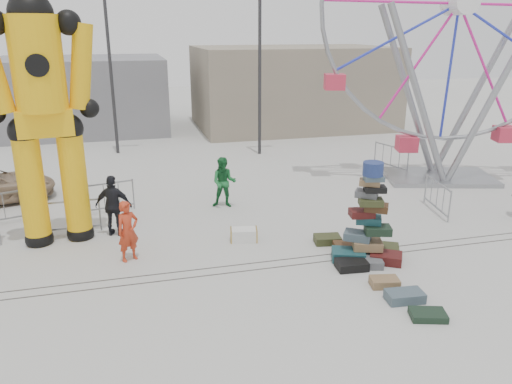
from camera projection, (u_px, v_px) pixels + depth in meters
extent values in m
plane|color=#9E9E99|center=(277.00, 278.00, 12.78)|extent=(90.00, 90.00, 0.00)
cube|color=#47443F|center=(271.00, 268.00, 13.33)|extent=(40.00, 0.04, 0.01)
cube|color=#47443F|center=(267.00, 262.00, 13.70)|extent=(40.00, 0.04, 0.01)
cube|color=gray|center=(292.00, 87.00, 32.06)|extent=(12.00, 8.00, 5.00)
cube|color=gray|center=(82.00, 94.00, 30.89)|extent=(10.00, 8.00, 4.40)
cylinder|color=#2D2D30|center=(260.00, 74.00, 24.20)|extent=(0.16, 0.16, 8.00)
cylinder|color=#2D2D30|center=(111.00, 73.00, 24.37)|extent=(0.16, 0.16, 8.00)
cube|color=#19464D|center=(348.00, 255.00, 13.77)|extent=(1.06, 0.89, 0.29)
cube|color=#4D1514|center=(386.00, 258.00, 13.63)|extent=(1.03, 0.94, 0.27)
cube|color=#472C17|center=(348.00, 247.00, 14.30)|extent=(0.88, 0.68, 0.25)
cube|color=#373D1E|center=(384.00, 249.00, 14.16)|extent=(0.98, 0.87, 0.27)
cube|color=#595C61|center=(368.00, 263.00, 13.39)|extent=(0.87, 0.69, 0.23)
cube|color=black|center=(365.00, 245.00, 14.44)|extent=(0.90, 0.80, 0.25)
cube|color=olive|center=(367.00, 245.00, 13.77)|extent=(0.92, 0.76, 0.25)
cube|color=#475B66|center=(357.00, 236.00, 13.77)|extent=(0.88, 0.81, 0.23)
cube|color=#192E1F|center=(378.00, 230.00, 13.57)|extent=(0.80, 0.65, 0.23)
cube|color=#19464D|center=(369.00, 220.00, 13.72)|extent=(0.81, 0.70, 0.20)
cube|color=#4D1514|center=(362.00, 213.00, 13.63)|extent=(0.72, 0.55, 0.20)
cube|color=#472C17|center=(376.00, 207.00, 13.46)|extent=(0.75, 0.69, 0.20)
cube|color=#373D1E|center=(371.00, 202.00, 13.32)|extent=(0.73, 0.59, 0.18)
cube|color=#595C61|center=(367.00, 194.00, 13.42)|extent=(0.71, 0.67, 0.18)
cube|color=black|center=(375.00, 189.00, 13.25)|extent=(0.64, 0.52, 0.16)
cube|color=olive|center=(370.00, 182.00, 13.27)|extent=(0.65, 0.57, 0.16)
cube|color=#475B66|center=(374.00, 178.00, 13.13)|extent=(0.58, 0.45, 0.14)
cylinder|color=navy|center=(373.00, 169.00, 13.09)|extent=(0.54, 0.54, 0.36)
sphere|color=black|center=(39.00, 238.00, 14.82)|extent=(0.80, 0.80, 0.80)
cylinder|color=#F4B40D|center=(32.00, 189.00, 14.34)|extent=(0.74, 0.74, 3.39)
sphere|color=black|center=(24.00, 131.00, 13.81)|extent=(0.85, 0.85, 0.85)
sphere|color=black|center=(81.00, 233.00, 15.24)|extent=(0.80, 0.80, 0.80)
cylinder|color=#F4B40D|center=(75.00, 185.00, 14.76)|extent=(0.74, 0.74, 3.39)
sphere|color=black|center=(68.00, 128.00, 14.23)|extent=(0.85, 0.85, 0.85)
cube|color=#F4B40D|center=(45.00, 122.00, 13.95)|extent=(1.58, 1.04, 0.74)
cylinder|color=#F4B40D|center=(37.00, 64.00, 13.45)|extent=(1.38, 1.38, 2.54)
sphere|color=black|center=(31.00, 14.00, 13.05)|extent=(1.16, 1.16, 1.16)
sphere|color=black|center=(68.00, 23.00, 13.45)|extent=(0.68, 0.68, 0.68)
cylinder|color=#F4B40D|center=(81.00, 67.00, 13.89)|extent=(0.94, 0.66, 2.38)
sphere|color=black|center=(89.00, 108.00, 14.29)|extent=(0.55, 0.55, 0.55)
cube|color=gray|center=(439.00, 177.00, 21.18)|extent=(4.92, 3.70, 0.18)
cylinder|color=gray|center=(419.00, 98.00, 19.39)|extent=(3.00, 1.07, 7.10)
cylinder|color=gray|center=(492.00, 99.00, 19.34)|extent=(3.00, 1.07, 7.10)
cylinder|color=gray|center=(408.00, 93.00, 20.89)|extent=(3.00, 1.07, 7.10)
cylinder|color=gray|center=(475.00, 94.00, 20.84)|extent=(3.00, 1.07, 7.10)
cylinder|color=white|center=(459.00, 3.00, 19.02)|extent=(1.36, 2.09, 0.88)
torus|color=gray|center=(459.00, 3.00, 19.02)|extent=(10.33, 3.03, 10.68)
cube|color=#C52A44|center=(442.00, 149.00, 20.80)|extent=(0.97, 0.97, 0.61)
cube|color=silver|center=(244.00, 235.00, 15.01)|extent=(0.88, 0.61, 0.37)
cube|color=#373D1E|center=(327.00, 239.00, 14.86)|extent=(0.84, 0.64, 0.23)
cube|color=#595C61|center=(345.00, 254.00, 13.90)|extent=(0.84, 0.69, 0.21)
cube|color=black|center=(352.00, 265.00, 13.26)|extent=(0.86, 0.63, 0.24)
cube|color=olive|center=(385.00, 282.00, 12.38)|extent=(0.77, 0.58, 0.22)
cube|color=#475B66|center=(405.00, 296.00, 11.70)|extent=(0.91, 0.58, 0.24)
cube|color=#192E1F|center=(428.00, 315.00, 11.02)|extent=(0.89, 0.71, 0.16)
imported|color=#B6331A|center=(128.00, 231.00, 13.55)|extent=(0.74, 0.65, 1.71)
imported|color=#19642E|center=(224.00, 182.00, 17.66)|extent=(1.05, 0.92, 1.81)
imported|color=black|center=(114.00, 206.00, 15.20)|extent=(1.20, 0.76, 1.91)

